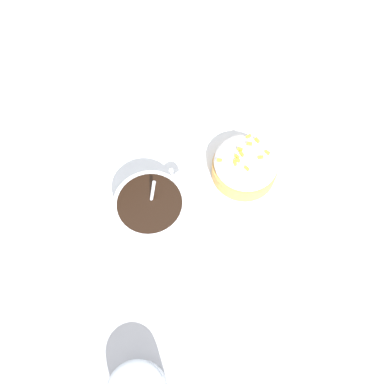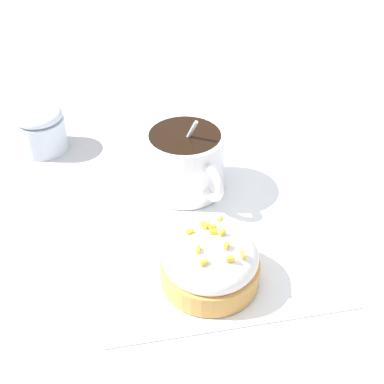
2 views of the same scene
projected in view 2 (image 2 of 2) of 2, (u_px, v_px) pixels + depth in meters
name	position (u px, v px, depth m)	size (l,w,h in m)	color
ground_plane	(204.00, 229.00, 0.56)	(3.00, 3.00, 0.00)	#B2B2B7
paper_napkin	(204.00, 228.00, 0.56)	(0.26, 0.23, 0.00)	white
coffee_cup	(186.00, 159.00, 0.59)	(0.11, 0.09, 0.09)	white
frosted_pastry	(210.00, 262.00, 0.48)	(0.09, 0.09, 0.05)	#D19347
sugar_bowl	(40.00, 128.00, 0.66)	(0.06, 0.06, 0.06)	silver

